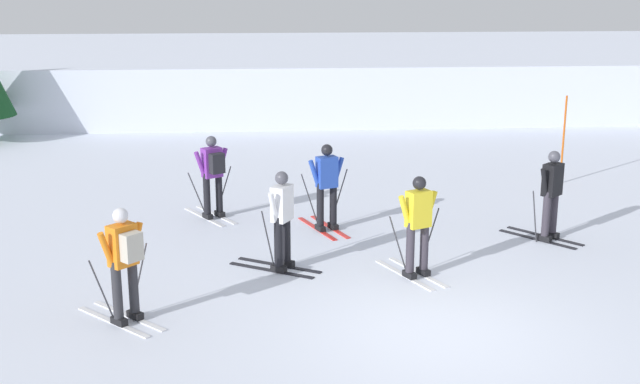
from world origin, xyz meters
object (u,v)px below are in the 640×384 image
Objects in this scene: skier_blue at (327,185)px; skier_yellow at (418,224)px; skier_black at (551,193)px; skier_orange at (124,260)px; skier_purple at (213,173)px; skier_white at (282,218)px; trail_marker_pole at (563,140)px.

skier_yellow is at bearing -64.19° from skier_blue.
skier_blue is 2.91m from skier_yellow.
skier_blue is 1.00× the size of skier_black.
skier_purple is at bearing 79.32° from skier_orange.
skier_white is 2.25m from skier_yellow.
skier_black is (7.28, 3.23, -0.04)m from skier_orange.
trail_marker_pole is at bearing 51.92° from skier_yellow.
skier_blue and skier_black have the same top height.
skier_orange is (-4.45, -1.50, 0.04)m from skier_yellow.
trail_marker_pole reaches higher than skier_yellow.
skier_white and skier_yellow have the same top height.
skier_black is (5.02, 1.23, -0.00)m from skier_white.
skier_white is 3.35m from skier_purple.
skier_purple is 6.59m from skier_black.
skier_orange is at bearing -140.85° from trail_marker_pole.
skier_white is at bearing 167.25° from skier_yellow.
skier_black is at bearing 23.89° from skier_orange.
skier_orange is (-0.96, -5.08, 0.00)m from skier_purple.
trail_marker_pole is at bearing 39.15° from skier_orange.
skier_purple is 5.17m from skier_orange.
skier_blue is 1.00× the size of skier_yellow.
skier_orange is at bearing -156.11° from skier_black.
skier_black is at bearing 13.74° from skier_white.
trail_marker_pole reaches higher than skier_black.
skier_purple is at bearing 156.74° from skier_blue.
skier_white is 0.82× the size of trail_marker_pole.
skier_purple is (-2.23, 0.96, 0.04)m from skier_blue.
skier_white is 8.66m from trail_marker_pole.
skier_purple is at bearing 134.31° from skier_yellow.
skier_yellow is at bearing -45.69° from skier_purple.
skier_white is at bearing -166.26° from skier_black.
skier_yellow is 7.45m from trail_marker_pole.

